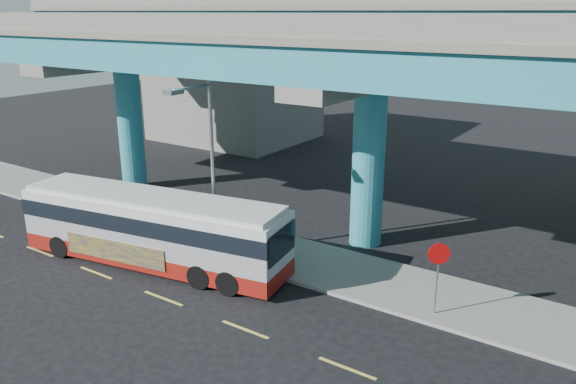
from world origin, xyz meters
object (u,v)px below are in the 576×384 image
Objects in this scene: transit_bus at (153,227)px; stop_sign at (438,263)px; parked_car at (76,185)px; street_lamp at (203,146)px.

transit_bus reaches higher than stop_sign.
street_lamp is at bearing -103.98° from parked_car.
parked_car is 13.31m from street_lamp.
street_lamp is at bearing 36.95° from transit_bus.
stop_sign reaches higher than parked_car.
street_lamp reaches higher than parked_car.
stop_sign is at bearing 4.16° from street_lamp.
street_lamp is (1.58, 1.67, 3.43)m from transit_bus.
stop_sign is at bearing -97.48° from parked_car.
parked_car is at bearing 169.65° from street_lamp.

